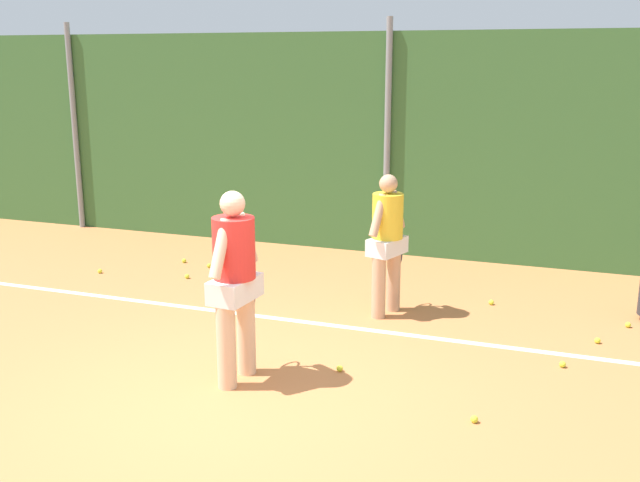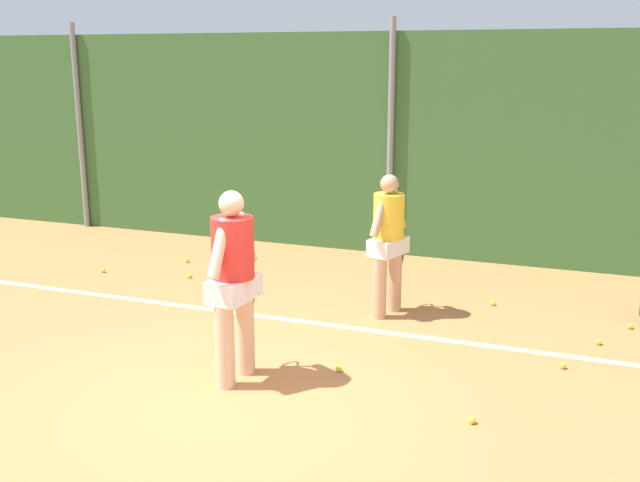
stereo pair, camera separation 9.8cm
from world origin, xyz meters
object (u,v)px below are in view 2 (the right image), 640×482
tennis_ball_4 (493,303)px  tennis_ball_6 (472,420)px  player_foreground_near (234,276)px  tennis_ball_12 (599,342)px  tennis_ball_3 (630,326)px  tennis_ball_7 (563,366)px  tennis_ball_10 (190,276)px  tennis_ball_11 (103,270)px  player_midcourt (388,237)px  tennis_ball_2 (339,369)px  tennis_ball_1 (212,265)px  tennis_ball_13 (187,260)px

tennis_ball_4 → tennis_ball_6: bearing=-85.4°
player_foreground_near → tennis_ball_12: (3.36, 2.22, -1.03)m
tennis_ball_3 → tennis_ball_6: same height
tennis_ball_7 → tennis_ball_10: same height
tennis_ball_3 → tennis_ball_11: same height
player_midcourt → tennis_ball_11: (-4.43, 0.28, -0.95)m
tennis_ball_2 → tennis_ball_7: bearing=22.4°
tennis_ball_3 → tennis_ball_11: size_ratio=1.00×
tennis_ball_2 → tennis_ball_12: size_ratio=1.00×
tennis_ball_1 → tennis_ball_10: same height
player_foreground_near → tennis_ball_10: size_ratio=28.72×
tennis_ball_6 → tennis_ball_3: bearing=65.4°
player_foreground_near → tennis_ball_13: 4.59m
player_midcourt → tennis_ball_6: bearing=-131.8°
player_midcourt → tennis_ball_12: (2.48, -0.16, -0.95)m
tennis_ball_12 → player_midcourt: bearing=176.2°
tennis_ball_2 → tennis_ball_13: 4.70m
tennis_ball_3 → tennis_ball_12: (-0.34, -0.66, 0.00)m
player_foreground_near → tennis_ball_3: size_ratio=28.72×
tennis_ball_4 → tennis_ball_10: bearing=-176.0°
tennis_ball_10 → tennis_ball_12: bearing=-6.6°
player_midcourt → tennis_ball_10: bearing=98.9°
player_midcourt → tennis_ball_10: size_ratio=26.49×
tennis_ball_7 → tennis_ball_13: (-5.69, 2.19, 0.00)m
tennis_ball_4 → tennis_ball_13: size_ratio=1.00×
player_midcourt → tennis_ball_3: player_midcourt is taller
tennis_ball_2 → tennis_ball_10: 3.88m
tennis_ball_4 → tennis_ball_10: size_ratio=1.00×
tennis_ball_2 → tennis_ball_4: (1.19, 2.64, 0.00)m
tennis_ball_1 → tennis_ball_4: same height
tennis_ball_10 → tennis_ball_6: bearing=-33.2°
tennis_ball_4 → tennis_ball_13: (-4.75, 0.42, 0.00)m
tennis_ball_13 → tennis_ball_7: bearing=-21.1°
player_foreground_near → tennis_ball_11: size_ratio=28.72×
tennis_ball_2 → tennis_ball_4: size_ratio=1.00×
tennis_ball_2 → player_foreground_near: bearing=-149.7°
tennis_ball_4 → tennis_ball_7: 2.00m
player_midcourt → tennis_ball_4: 1.71m
tennis_ball_4 → tennis_ball_12: same height
player_foreground_near → tennis_ball_13: (-2.67, 3.59, -1.03)m
tennis_ball_1 → tennis_ball_2: (3.06, -2.95, 0.00)m
tennis_ball_12 → tennis_ball_10: bearing=173.4°
tennis_ball_2 → player_midcourt: bearing=90.4°
tennis_ball_6 → tennis_ball_7: size_ratio=1.00×
tennis_ball_6 → tennis_ball_12: size_ratio=1.00×
tennis_ball_7 → tennis_ball_10: 5.42m
tennis_ball_6 → tennis_ball_7: 1.65m
player_foreground_near → player_midcourt: bearing=-14.8°
tennis_ball_3 → tennis_ball_7: size_ratio=1.00×
tennis_ball_7 → tennis_ball_10: size_ratio=1.00×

